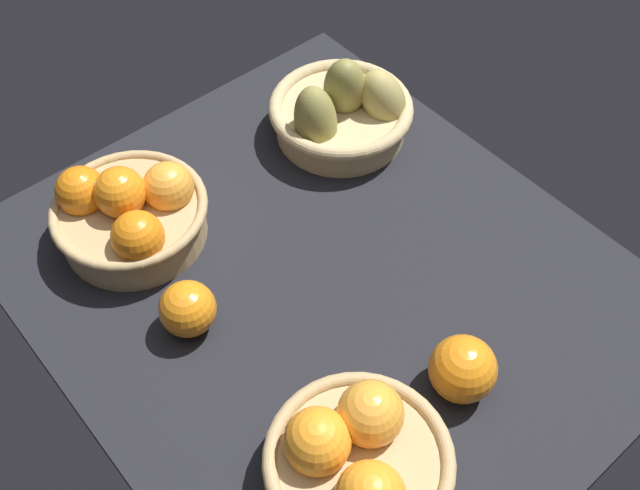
# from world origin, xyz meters

# --- Properties ---
(market_tray) EXTENTS (0.84, 0.72, 0.03)m
(market_tray) POSITION_xyz_m (0.00, 0.00, 0.01)
(market_tray) COLOR black
(market_tray) RESTS_ON ground
(basket_near_right) EXTENTS (0.21, 0.21, 0.11)m
(basket_near_right) POSITION_xyz_m (0.24, -0.16, 0.08)
(basket_near_right) COLOR tan
(basket_near_right) RESTS_ON market_tray
(basket_far_left_pears) EXTENTS (0.23, 0.23, 0.14)m
(basket_far_left_pears) POSITION_xyz_m (-0.20, 0.21, 0.08)
(basket_far_left_pears) COLOR tan
(basket_far_left_pears) RESTS_ON market_tray
(basket_near_left) EXTENTS (0.22, 0.22, 0.12)m
(basket_near_left) POSITION_xyz_m (-0.23, -0.16, 0.08)
(basket_near_left) COLOR tan
(basket_near_left) RESTS_ON market_tray
(loose_orange_front_gap) EXTENTS (0.08, 0.08, 0.08)m
(loose_orange_front_gap) POSITION_xyz_m (0.23, 0.02, 0.07)
(loose_orange_front_gap) COLOR orange
(loose_orange_front_gap) RESTS_ON market_tray
(loose_orange_back_gap) EXTENTS (0.07, 0.07, 0.07)m
(loose_orange_back_gap) POSITION_xyz_m (-0.06, -0.18, 0.07)
(loose_orange_back_gap) COLOR orange
(loose_orange_back_gap) RESTS_ON market_tray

